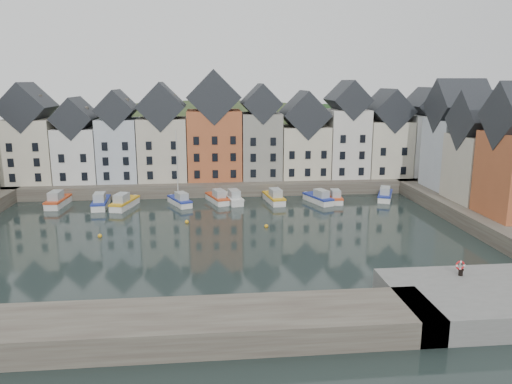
{
  "coord_description": "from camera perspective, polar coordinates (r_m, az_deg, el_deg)",
  "views": [
    {
      "loc": [
        -1.34,
        -54.7,
        18.03
      ],
      "look_at": [
        4.8,
        6.0,
        4.36
      ],
      "focal_mm": 35.0,
      "sensor_mm": 36.0,
      "label": 1
    }
  ],
  "objects": [
    {
      "name": "boat_f",
      "position": [
        75.21,
        -2.64,
        -0.71
      ],
      "size": [
        3.09,
        6.35,
        2.34
      ],
      "rotation": [
        0.0,
        0.0,
        0.2
      ],
      "color": "silver",
      "rests_on": "ground"
    },
    {
      "name": "boat_h",
      "position": [
        75.66,
        7.18,
        -0.71
      ],
      "size": [
        3.83,
        6.38,
        2.34
      ],
      "rotation": [
        0.0,
        0.0,
        0.34
      ],
      "color": "silver",
      "rests_on": "ground"
    },
    {
      "name": "boat_j",
      "position": [
        79.58,
        14.54,
        -0.36
      ],
      "size": [
        4.19,
        6.39,
        2.36
      ],
      "rotation": [
        0.0,
        0.0,
        -0.41
      ],
      "color": "silver",
      "rests_on": "ground"
    },
    {
      "name": "boat_d",
      "position": [
        74.52,
        -8.67,
        -0.95
      ],
      "size": [
        4.01,
        6.07,
        11.15
      ],
      "rotation": [
        0.0,
        0.0,
        0.42
      ],
      "color": "silver",
      "rests_on": "ground"
    },
    {
      "name": "life_ring_post",
      "position": [
        45.58,
        22.29,
        -7.8
      ],
      "size": [
        0.8,
        0.17,
        1.3
      ],
      "color": "gray",
      "rests_on": "near_quay"
    },
    {
      "name": "near_wall",
      "position": [
        37.87,
        -18.98,
        -14.84
      ],
      "size": [
        50.0,
        6.0,
        2.0
      ],
      "primitive_type": "cube",
      "color": "#443B34",
      "rests_on": "ground"
    },
    {
      "name": "hillside",
      "position": [
        116.41,
        -4.85,
        -5.43
      ],
      "size": [
        153.6,
        70.4,
        64.0
      ],
      "color": "#26351A",
      "rests_on": "ground"
    },
    {
      "name": "boat_g",
      "position": [
        75.29,
        2.09,
        -0.66
      ],
      "size": [
        2.88,
        6.64,
        2.46
      ],
      "rotation": [
        0.0,
        0.0,
        0.14
      ],
      "color": "silver",
      "rests_on": "ground"
    },
    {
      "name": "boat_i",
      "position": [
        76.73,
        8.97,
        -0.62
      ],
      "size": [
        2.16,
        5.74,
        2.16
      ],
      "rotation": [
        0.0,
        0.0,
        -0.08
      ],
      "color": "silver",
      "rests_on": "ground"
    },
    {
      "name": "boat_b",
      "position": [
        75.8,
        -17.33,
        -1.14
      ],
      "size": [
        2.4,
        6.61,
        2.5
      ],
      "rotation": [
        0.0,
        0.0,
        0.06
      ],
      "color": "silver",
      "rests_on": "ground"
    },
    {
      "name": "ground",
      "position": [
        57.61,
        -4.18,
        -5.64
      ],
      "size": [
        260.0,
        260.0,
        0.0
      ],
      "primitive_type": "plane",
      "color": "black",
      "rests_on": "ground"
    },
    {
      "name": "boat_a",
      "position": [
        78.84,
        -21.67,
        -0.93
      ],
      "size": [
        2.61,
        6.83,
        2.57
      ],
      "rotation": [
        0.0,
        0.0,
        -0.08
      ],
      "color": "silver",
      "rests_on": "ground"
    },
    {
      "name": "mooring_buoys",
      "position": [
        62.69,
        -7.99,
        -4.07
      ],
      "size": [
        20.5,
        5.5,
        0.5
      ],
      "color": "gold",
      "rests_on": "ground"
    },
    {
      "name": "right_quay",
      "position": [
        71.34,
        26.98,
        -2.59
      ],
      "size": [
        14.0,
        54.0,
        2.0
      ],
      "primitive_type": "cube",
      "color": "#443B34",
      "rests_on": "ground"
    },
    {
      "name": "right_terrace",
      "position": [
        73.6,
        24.84,
        4.35
      ],
      "size": [
        8.3,
        24.25,
        16.36
      ],
      "color": "silver",
      "rests_on": "right_quay"
    },
    {
      "name": "boat_e",
      "position": [
        75.46,
        -4.42,
        -0.69
      ],
      "size": [
        3.67,
        6.3,
        2.31
      ],
      "rotation": [
        0.0,
        0.0,
        0.32
      ],
      "color": "silver",
      "rests_on": "ground"
    },
    {
      "name": "mooring_bollard",
      "position": [
        45.77,
        22.35,
        -8.46
      ],
      "size": [
        0.48,
        0.48,
        0.56
      ],
      "color": "black",
      "rests_on": "near_quay"
    },
    {
      "name": "near_quay",
      "position": [
        45.15,
        26.42,
        -10.92
      ],
      "size": [
        18.0,
        10.0,
        2.0
      ],
      "primitive_type": "cube",
      "color": "#60605E",
      "rests_on": "ground"
    },
    {
      "name": "boat_c",
      "position": [
        74.55,
        -14.84,
        -1.21
      ],
      "size": [
        3.67,
        6.8,
        2.49
      ],
      "rotation": [
        0.0,
        0.0,
        -0.27
      ],
      "color": "silver",
      "rests_on": "ground"
    },
    {
      "name": "far_terrace",
      "position": [
        83.33,
        -2.63,
        6.31
      ],
      "size": [
        72.37,
        8.16,
        17.78
      ],
      "color": "beige",
      "rests_on": "far_quay"
    },
    {
      "name": "far_quay",
      "position": [
        86.4,
        -4.78,
        1.22
      ],
      "size": [
        90.0,
        16.0,
        2.0
      ],
      "primitive_type": "cube",
      "color": "#443B34",
      "rests_on": "ground"
    }
  ]
}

